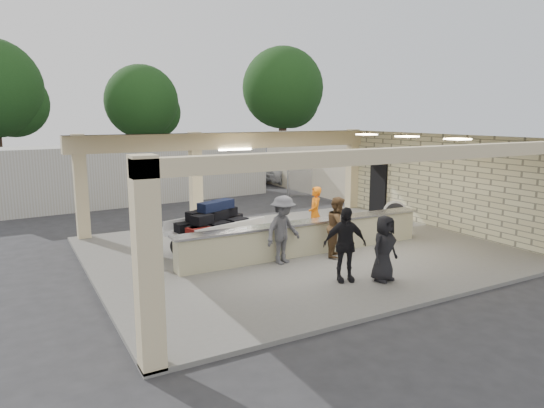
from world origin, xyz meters
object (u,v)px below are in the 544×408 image
passenger_b (345,244)px  container_white (141,173)px  car_white_a (299,171)px  luggage_cart (214,224)px  baggage_handler (315,214)px  passenger_d (384,248)px  car_dark (260,171)px  drum_fan (395,213)px  passenger_a (338,227)px  passenger_c (283,230)px  car_white_b (358,167)px  baggage_counter (307,237)px

passenger_b → container_white: size_ratio=0.14×
car_white_a → container_white: 10.67m
luggage_cart → baggage_handler: baggage_handler is taller
car_white_a → container_white: container_white is taller
passenger_d → car_dark: 18.80m
car_white_a → baggage_handler: bearing=145.9°
drum_fan → passenger_a: 4.77m
passenger_c → passenger_d: (1.46, -2.43, -0.12)m
passenger_a → container_white: size_ratio=0.14×
passenger_d → car_dark: (5.90, 17.85, -0.17)m
drum_fan → container_white: size_ratio=0.07×
passenger_a → passenger_b: (-1.14, -1.80, 0.05)m
car_white_b → car_dark: (-6.47, 1.56, -0.04)m
baggage_handler → car_dark: size_ratio=0.39×
baggage_counter → container_white: container_white is taller
container_white → passenger_c: bearing=-91.0°
passenger_c → car_white_b: size_ratio=0.38×
passenger_a → passenger_b: bearing=-166.7°
baggage_counter → drum_fan: size_ratio=8.82×
passenger_b → passenger_c: passenger_c is taller
luggage_cart → passenger_c: size_ratio=1.55×
baggage_counter → passenger_d: (0.34, -2.93, 0.34)m
container_white → luggage_cart: bearing=-96.9°
drum_fan → baggage_counter: bearing=-125.5°
car_dark → car_white_b: bearing=-90.4°
baggage_handler → car_white_b: (11.63, 12.17, -0.19)m
passenger_a → container_white: 12.81m
passenger_b → passenger_c: bearing=125.5°
drum_fan → car_white_a: (3.68, 12.52, 0.14)m
drum_fan → baggage_handler: bearing=-137.9°
passenger_c → luggage_cart: bearing=102.7°
passenger_d → car_white_a: (8.19, 16.95, -0.19)m
luggage_cart → drum_fan: (7.16, -0.09, -0.33)m
passenger_a → container_white: bearing=57.0°
car_dark → passenger_c: bearing=167.7°
car_white_b → container_white: (-14.61, -1.47, 0.60)m
passenger_d → container_white: bearing=86.7°
passenger_c → car_white_a: 17.43m
passenger_c → car_dark: passenger_c is taller
car_white_a → drum_fan: bearing=159.6°
car_white_b → baggage_counter: bearing=162.2°
luggage_cart → container_white: (0.41, 10.29, 0.47)m
baggage_counter → car_white_a: (8.54, 14.02, 0.15)m
baggage_handler → passenger_a: size_ratio=1.01×
baggage_counter → passenger_d: bearing=-83.3°
baggage_handler → container_white: size_ratio=0.14×
car_white_b → luggage_cart: bearing=153.9°
passenger_a → car_white_b: 18.51m
baggage_counter → car_dark: 16.17m
passenger_b → car_dark: size_ratio=0.41×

